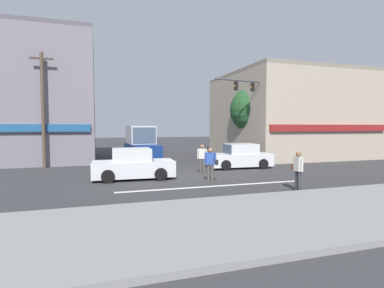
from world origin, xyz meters
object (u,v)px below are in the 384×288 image
pedestrian_foreground_with_bag (298,169)px  pedestrian_mid_crossing (211,163)px  utility_pole_near_left (43,108)px  box_truck_crossing_center (141,145)px  street_tree (254,110)px  traffic_light_mast (260,106)px  pedestrian_far_side (202,157)px  sedan_crossing_rightbound (240,157)px  sedan_approaching_near (133,165)px

pedestrian_foreground_with_bag → pedestrian_mid_crossing: same height
utility_pole_near_left → box_truck_crossing_center: utility_pole_near_left is taller
street_tree → traffic_light_mast: 3.01m
street_tree → pedestrian_far_side: street_tree is taller
utility_pole_near_left → pedestrian_far_side: (8.99, -5.29, -2.91)m
utility_pole_near_left → sedan_crossing_rightbound: 13.10m
street_tree → box_truck_crossing_center: street_tree is taller
street_tree → utility_pole_near_left: size_ratio=0.82×
box_truck_crossing_center → pedestrian_far_side: bearing=-73.2°
street_tree → traffic_light_mast: bearing=-110.1°
sedan_approaching_near → traffic_light_mast: bearing=22.5°
utility_pole_near_left → box_truck_crossing_center: bearing=21.2°
traffic_light_mast → box_truck_crossing_center: (-8.14, 4.36, -2.92)m
sedan_crossing_rightbound → pedestrian_far_side: size_ratio=2.51×
box_truck_crossing_center → pedestrian_foreground_with_bag: 14.25m
box_truck_crossing_center → sedan_crossing_rightbound: bearing=-48.6°
utility_pole_near_left → sedan_crossing_rightbound: size_ratio=1.77×
traffic_light_mast → pedestrian_mid_crossing: traffic_light_mast is taller
pedestrian_foreground_with_bag → pedestrian_mid_crossing: size_ratio=1.00×
street_tree → pedestrian_far_side: (-6.81, -6.32, -3.15)m
traffic_light_mast → box_truck_crossing_center: size_ratio=1.09×
street_tree → box_truck_crossing_center: (-9.17, 1.54, -2.85)m
street_tree → utility_pole_near_left: (-15.79, -1.03, -0.24)m
utility_pole_near_left → traffic_light_mast: (14.76, -1.80, 0.31)m
pedestrian_mid_crossing → pedestrian_far_side: (0.48, 2.58, -0.00)m
street_tree → sedan_approaching_near: 13.21m
pedestrian_mid_crossing → street_tree: bearing=50.7°
sedan_crossing_rightbound → box_truck_crossing_center: bearing=131.4°
street_tree → box_truck_crossing_center: size_ratio=1.07×
traffic_light_mast → sedan_crossing_rightbound: (-2.60, -1.91, -3.46)m
sedan_approaching_near → pedestrian_far_side: size_ratio=2.50×
pedestrian_far_side → pedestrian_foreground_with_bag: bearing=-68.7°
sedan_approaching_near → box_truck_crossing_center: box_truck_crossing_center is taller
box_truck_crossing_center → sedan_approaching_near: bearing=-100.7°
pedestrian_far_side → box_truck_crossing_center: bearing=106.8°
sedan_crossing_rightbound → box_truck_crossing_center: 8.39m
sedan_crossing_rightbound → street_tree: bearing=52.5°
street_tree → pedestrian_mid_crossing: size_ratio=3.65×
street_tree → pedestrian_mid_crossing: street_tree is taller
sedan_crossing_rightbound → pedestrian_mid_crossing: 5.55m
sedan_approaching_near → pedestrian_mid_crossing: (3.48, -2.05, 0.24)m
traffic_light_mast → box_truck_crossing_center: traffic_light_mast is taller
utility_pole_near_left → box_truck_crossing_center: (6.62, 2.57, -2.61)m
pedestrian_foreground_with_bag → pedestrian_mid_crossing: (-2.67, 3.05, 0.00)m
box_truck_crossing_center → pedestrian_foreground_with_bag: bearing=-71.3°
box_truck_crossing_center → pedestrian_far_side: box_truck_crossing_center is taller
utility_pole_near_left → pedestrian_mid_crossing: utility_pole_near_left is taller
pedestrian_foreground_with_bag → pedestrian_far_side: bearing=111.3°
pedestrian_mid_crossing → traffic_light_mast: bearing=44.2°
sedan_approaching_near → pedestrian_far_side: 4.00m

